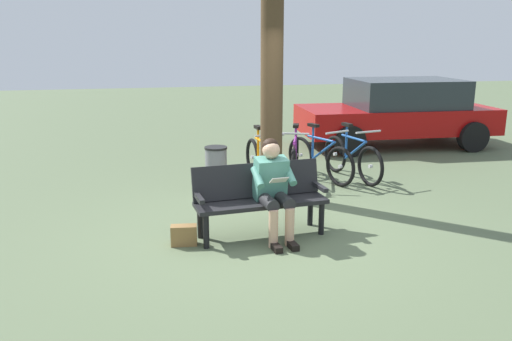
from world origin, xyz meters
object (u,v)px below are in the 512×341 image
Objects in this scene: litter_bin at (216,172)px; bicycle_red at (295,160)px; handbag at (184,235)px; person_reading at (273,184)px; bicycle_silver at (352,158)px; parked_car at (398,111)px; bench at (259,194)px; bicycle_blue at (261,162)px; bicycle_purple at (319,159)px; tree_trunk at (272,74)px.

litter_bin is 1.57m from bicycle_red.
bicycle_red reaches higher than handbag.
litter_bin reaches higher than handbag.
person_reading is 1.54× the size of litter_bin.
bicycle_silver is at bearing -135.56° from person_reading.
parked_car reaches higher than bicycle_red.
bicycle_silver reaches higher than bench.
bicycle_red is 0.96× the size of bicycle_blue.
person_reading is at bearing -53.12° from bicycle_silver.
bench is at bearing -18.61° from bicycle_blue.
litter_bin is 0.49× the size of bicycle_purple.
bench is 2.31m from bicycle_blue.
handbag is 2.82m from tree_trunk.
handbag is 3.49m from bicycle_purple.
bicycle_red and bicycle_blue have the same top height.
bicycle_blue is at bearing -91.29° from tree_trunk.
tree_trunk is at bearing -18.72° from bicycle_red.
bicycle_silver is 3.26m from parked_car.
tree_trunk is 1.67m from litter_bin.
bicycle_silver is 1.04× the size of bicycle_purple.
person_reading is at bearing -179.08° from handbag.
bicycle_purple is (-1.85, -0.63, -0.03)m from litter_bin.
parked_car is (-5.15, -4.82, 0.65)m from handbag.
litter_bin is 0.47× the size of bicycle_silver.
bicycle_blue is (-0.84, -0.61, -0.03)m from litter_bin.
litter_bin is at bearing -85.02° from bench.
bicycle_silver is (-2.41, -0.57, -0.03)m from litter_bin.
tree_trunk reaches higher than bicycle_red.
bicycle_red is 3.91m from parked_car.
tree_trunk is (-0.52, -1.51, 1.34)m from bench.
litter_bin is (0.82, -0.11, -1.45)m from tree_trunk.
parked_car is (-4.07, -4.80, 0.11)m from person_reading.
person_reading is at bearing 76.83° from tree_trunk.
bicycle_red is 0.59m from bicycle_blue.
parked_car is (-4.21, -4.65, 0.27)m from bench.
parked_car is (-2.65, -2.39, 0.41)m from bicycle_purple.
bicycle_silver reaches higher than handbag.
person_reading is (-0.14, 0.15, 0.16)m from bench.
bicycle_red is (-0.60, -0.77, -1.48)m from tree_trunk.
handbag is at bearing 70.37° from litter_bin.
bicycle_silver is at bearing 83.21° from bicycle_blue.
bicycle_blue is 0.39× the size of parked_car.
bicycle_blue is 4.41m from parked_car.
bicycle_silver and bicycle_red have the same top height.
parked_car is at bearing -146.12° from litter_bin.
bicycle_blue is (-0.02, -0.73, -1.48)m from tree_trunk.
parked_car is at bearing 118.30° from bicycle_blue.
bench is 1.03m from handbag.
tree_trunk is 2.30× the size of bicycle_red.
bicycle_silver is (-1.98, -2.34, -0.31)m from person_reading.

